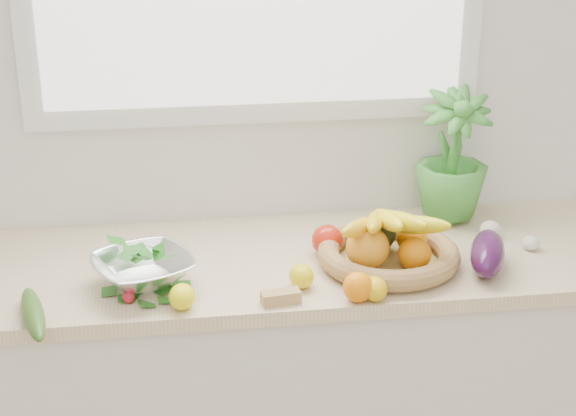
{
  "coord_description": "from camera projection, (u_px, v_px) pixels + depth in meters",
  "views": [
    {
      "loc": [
        -0.25,
        -0.21,
        1.93
      ],
      "look_at": [
        0.05,
        1.93,
        1.05
      ],
      "focal_mm": 55.0,
      "sensor_mm": 36.0,
      "label": 1
    }
  ],
  "objects": [
    {
      "name": "back_wall",
      "position": [
        255.0,
        69.0,
        2.51
      ],
      "size": [
        4.5,
        0.02,
        2.7
      ],
      "primitive_type": "cube",
      "color": "white",
      "rests_on": "ground"
    },
    {
      "name": "counter_cabinet",
      "position": [
        270.0,
        403.0,
        2.58
      ],
      "size": [
        2.2,
        0.58,
        0.86
      ],
      "primitive_type": "cube",
      "color": "silver",
      "rests_on": "ground"
    },
    {
      "name": "countertop",
      "position": [
        269.0,
        264.0,
        2.41
      ],
      "size": [
        2.24,
        0.62,
        0.04
      ],
      "primitive_type": "cube",
      "color": "beige",
      "rests_on": "counter_cabinet"
    },
    {
      "name": "orange_loose",
      "position": [
        358.0,
        287.0,
        2.15
      ],
      "size": [
        0.1,
        0.1,
        0.08
      ],
      "primitive_type": "sphere",
      "rotation": [
        0.0,
        0.0,
        -0.36
      ],
      "color": "orange",
      "rests_on": "countertop"
    },
    {
      "name": "lemon_a",
      "position": [
        182.0,
        297.0,
        2.12
      ],
      "size": [
        0.07,
        0.09,
        0.06
      ],
      "primitive_type": "ellipsoid",
      "rotation": [
        0.0,
        0.0,
        -0.15
      ],
      "color": "#FFF00D",
      "rests_on": "countertop"
    },
    {
      "name": "lemon_b",
      "position": [
        375.0,
        289.0,
        2.16
      ],
      "size": [
        0.06,
        0.08,
        0.06
      ],
      "primitive_type": "ellipsoid",
      "rotation": [
        0.0,
        0.0,
        0.02
      ],
      "color": "#E7B80C",
      "rests_on": "countertop"
    },
    {
      "name": "lemon_c",
      "position": [
        301.0,
        276.0,
        2.23
      ],
      "size": [
        0.08,
        0.09,
        0.06
      ],
      "primitive_type": "ellipsoid",
      "rotation": [
        0.0,
        0.0,
        0.23
      ],
      "color": "yellow",
      "rests_on": "countertop"
    },
    {
      "name": "apple",
      "position": [
        327.0,
        240.0,
        2.4
      ],
      "size": [
        0.11,
        0.11,
        0.09
      ],
      "primitive_type": "sphere",
      "rotation": [
        0.0,
        0.0,
        0.3
      ],
      "color": "red",
      "rests_on": "countertop"
    },
    {
      "name": "ginger",
      "position": [
        281.0,
        297.0,
        2.15
      ],
      "size": [
        0.1,
        0.05,
        0.03
      ],
      "primitive_type": "cube",
      "rotation": [
        0.0,
        0.0,
        0.14
      ],
      "color": "tan",
      "rests_on": "countertop"
    },
    {
      "name": "garlic_a",
      "position": [
        409.0,
        241.0,
        2.45
      ],
      "size": [
        0.05,
        0.05,
        0.04
      ],
      "primitive_type": "ellipsoid",
      "rotation": [
        0.0,
        0.0,
        -0.04
      ],
      "color": "white",
      "rests_on": "countertop"
    },
    {
      "name": "garlic_b",
      "position": [
        490.0,
        229.0,
        2.51
      ],
      "size": [
        0.06,
        0.06,
        0.05
      ],
      "primitive_type": "ellipsoid",
      "rotation": [
        0.0,
        0.0,
        -0.05
      ],
      "color": "silver",
      "rests_on": "countertop"
    },
    {
      "name": "garlic_c",
      "position": [
        531.0,
        243.0,
        2.44
      ],
      "size": [
        0.05,
        0.05,
        0.04
      ],
      "primitive_type": "ellipsoid",
      "rotation": [
        0.0,
        0.0,
        0.01
      ],
      "color": "beige",
      "rests_on": "countertop"
    },
    {
      "name": "eggplant",
      "position": [
        487.0,
        253.0,
        2.31
      ],
      "size": [
        0.17,
        0.25,
        0.09
      ],
      "primitive_type": "ellipsoid",
      "rotation": [
        0.0,
        0.0,
        -0.38
      ],
      "color": "#340F37",
      "rests_on": "countertop"
    },
    {
      "name": "cucumber",
      "position": [
        33.0,
        314.0,
        2.06
      ],
      "size": [
        0.11,
        0.27,
        0.05
      ],
      "primitive_type": "ellipsoid",
      "rotation": [
        0.0,
        0.0,
        0.23
      ],
      "color": "#2E5B1A",
      "rests_on": "countertop"
    },
    {
      "name": "radish",
      "position": [
        128.0,
        297.0,
        2.15
      ],
      "size": [
        0.04,
        0.04,
        0.03
      ],
      "primitive_type": "sphere",
      "rotation": [
        0.0,
        0.0,
        -0.34
      ],
      "color": "#B3162B",
      "rests_on": "countertop"
    },
    {
      "name": "potted_herb",
      "position": [
        453.0,
        154.0,
        2.57
      ],
      "size": [
        0.22,
        0.22,
        0.38
      ],
      "primitive_type": "imported",
      "rotation": [
        0.0,
        0.0,
        -0.06
      ],
      "color": "green",
      "rests_on": "countertop"
    },
    {
      "name": "fruit_basket",
      "position": [
        388.0,
        247.0,
        2.33
      ],
      "size": [
        0.39,
        0.39,
        0.19
      ],
      "color": "tan",
      "rests_on": "countertop"
    },
    {
      "name": "colander_with_spinach",
      "position": [
        143.0,
        264.0,
        2.21
      ],
      "size": [
        0.32,
        0.32,
        0.13
      ],
      "color": "silver",
      "rests_on": "countertop"
    }
  ]
}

